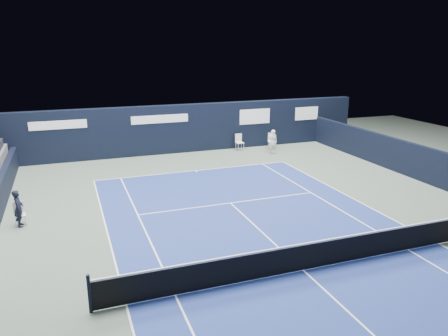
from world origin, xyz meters
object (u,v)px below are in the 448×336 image
Objects in this scene: line_judge_chair at (19,212)px; tennis_player at (273,142)px; folding_chair_back_b at (272,140)px; folding_chair_back_a at (239,139)px; tennis_net at (304,256)px.

tennis_player is (14.43, 7.07, 0.25)m from line_judge_chair.
tennis_player is (-0.51, -1.15, 0.16)m from folding_chair_back_b.
folding_chair_back_b is 17.05m from line_judge_chair.
folding_chair_back_a is 16.33m from tennis_net.
folding_chair_back_b reaches higher than line_judge_chair.
line_judge_chair is 11.07m from tennis_net.
tennis_player reaches higher than tennis_net.
folding_chair_back_a is 0.69× the size of tennis_player.
folding_chair_back_b is at bearing 66.07° from tennis_player.
tennis_net reaches higher than line_judge_chair.
folding_chair_back_a is 0.99× the size of folding_chair_back_b.
tennis_player reaches higher than line_judge_chair.
tennis_player is at bearing -49.60° from folding_chair_back_a.
folding_chair_back_a is 1.15× the size of line_judge_chair.
folding_chair_back_b is 0.08× the size of tennis_net.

